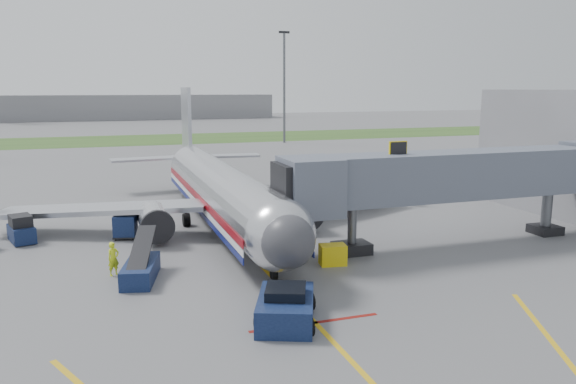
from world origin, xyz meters
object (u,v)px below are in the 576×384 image
object	(u,v)px
airliner	(221,190)
pushback_tug	(286,307)
ramp_worker	(113,259)
baggage_tug	(21,230)
belt_loader	(141,269)

from	to	relation	value
airliner	pushback_tug	bearing A→B (deg)	-93.63
airliner	pushback_tug	world-z (taller)	airliner
pushback_tug	ramp_worker	world-z (taller)	ramp_worker
ramp_worker	baggage_tug	bearing A→B (deg)	90.78
airliner	pushback_tug	distance (m)	18.89
airliner	baggage_tug	bearing A→B (deg)	-177.10
baggage_tug	belt_loader	bearing A→B (deg)	-55.94
airliner	baggage_tug	size ratio (longest dim) A/B	12.30
baggage_tug	belt_loader	size ratio (longest dim) A/B	0.59
pushback_tug	belt_loader	world-z (taller)	belt_loader
pushback_tug	belt_loader	distance (m)	9.59
airliner	ramp_worker	bearing A→B (deg)	-129.69
airliner	baggage_tug	world-z (taller)	airliner
pushback_tug	ramp_worker	bearing A→B (deg)	127.59
belt_loader	airliner	bearing A→B (deg)	58.31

